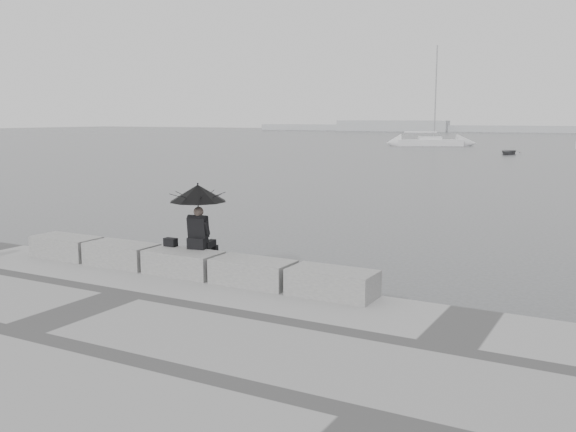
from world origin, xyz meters
The scene contains 11 objects.
ground centered at (0.00, 0.00, 0.00)m, with size 360.00×360.00×0.00m, color #404244.
stone_block_far_left centered at (-3.40, -0.45, 0.75)m, with size 1.60×0.80×0.50m, color slate.
stone_block_left centered at (-1.70, -0.45, 0.75)m, with size 1.60×0.80×0.50m, color slate.
stone_block_centre centered at (0.00, -0.45, 0.75)m, with size 1.60×0.80×0.50m, color slate.
stone_block_right centered at (1.70, -0.45, 0.75)m, with size 1.60×0.80×0.50m, color slate.
stone_block_far_right centered at (3.40, -0.45, 0.75)m, with size 1.60×0.80×0.50m, color slate.
seated_person centered at (0.12, -0.06, 2.01)m, with size 1.20×1.20×1.39m.
bag centered at (-0.54, -0.18, 1.09)m, with size 0.28×0.16×0.18m, color black.
distant_landmass centered at (-8.14, 154.51, 0.90)m, with size 180.00×8.00×2.80m.
sailboat_left centered at (-16.13, 72.16, 0.52)m, with size 8.65×5.47×12.90m.
dinghy centered at (-3.56, 56.95, 0.25)m, with size 3.00×1.27×0.51m, color slate.
Camera 1 is at (8.14, -10.78, 3.74)m, focal length 40.00 mm.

